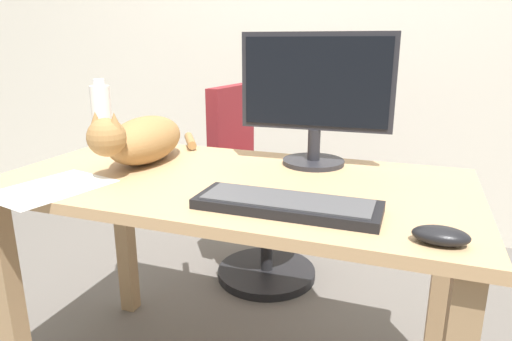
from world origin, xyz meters
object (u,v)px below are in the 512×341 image
computer_mouse (441,236)px  keyboard (287,204)px  office_chair (257,198)px  water_bottle (102,116)px  monitor (316,94)px  cat (142,139)px

computer_mouse → keyboard: bearing=167.1°
keyboard → office_chair: bearing=113.6°
keyboard → water_bottle: water_bottle is taller
office_chair → monitor: size_ratio=1.95×
cat → computer_mouse: (0.90, -0.33, -0.06)m
monitor → computer_mouse: monitor is taller
monitor → keyboard: (0.03, -0.43, -0.21)m
cat → monitor: bearing=18.9°
office_chair → computer_mouse: size_ratio=8.50×
water_bottle → monitor: bearing=2.5°
computer_mouse → water_bottle: water_bottle is taller
keyboard → cat: size_ratio=0.72×
office_chair → cat: cat is taller
computer_mouse → water_bottle: (-1.17, 0.47, 0.10)m
office_chair → keyboard: (0.42, -0.95, 0.35)m
monitor → water_bottle: 0.80m
monitor → keyboard: 0.48m
keyboard → cat: cat is taller
monitor → computer_mouse: 0.66m
office_chair → monitor: 0.86m
keyboard → computer_mouse: (0.34, -0.08, 0.00)m
cat → computer_mouse: size_ratio=5.58×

